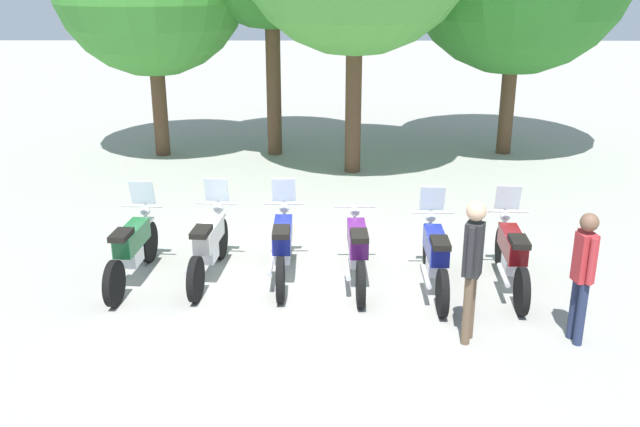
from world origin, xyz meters
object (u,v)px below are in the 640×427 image
motorcycle_1 (209,244)px  motorcycle_4 (435,255)px  motorcycle_5 (512,254)px  motorcycle_3 (357,249)px  person_0 (473,260)px  person_1 (583,268)px  motorcycle_2 (283,244)px  motorcycle_0 (132,247)px

motorcycle_1 → motorcycle_4: bearing=-92.6°
motorcycle_4 → motorcycle_5: same height
motorcycle_3 → person_0: bearing=-144.5°
motorcycle_3 → person_1: 3.17m
motorcycle_4 → motorcycle_5: 1.10m
motorcycle_1 → motorcycle_2: bearing=-85.5°
motorcycle_2 → motorcycle_4: same height
motorcycle_4 → motorcycle_5: size_ratio=1.00×
motorcycle_5 → person_1: person_1 is taller
motorcycle_0 → motorcycle_1: size_ratio=1.00×
motorcycle_4 → motorcycle_1: bearing=84.2°
motorcycle_1 → person_1: bearing=-107.2°
motorcycle_1 → person_0: (3.47, -1.89, 0.56)m
motorcycle_1 → motorcycle_4: size_ratio=1.00×
person_1 → motorcycle_4: bearing=126.3°
motorcycle_1 → motorcycle_5: (4.37, -0.35, 0.00)m
motorcycle_4 → person_1: size_ratio=1.32×
motorcycle_5 → person_0: bearing=153.7°
motorcycle_3 → person_0: 2.24m
motorcycle_1 → person_1: (4.79, -1.90, 0.45)m
motorcycle_1 → motorcycle_2: size_ratio=1.00×
motorcycle_0 → motorcycle_4: same height
motorcycle_5 → person_0: 1.87m
motorcycle_4 → motorcycle_0: bearing=87.9°
motorcycle_5 → motorcycle_2: bearing=87.9°
motorcycle_3 → person_1: size_ratio=1.32×
motorcycle_3 → person_1: person_1 is taller
motorcycle_4 → person_0: person_0 is taller
motorcycle_4 → person_1: 2.17m
motorcycle_4 → person_0: bearing=-171.4°
motorcycle_0 → person_0: person_0 is taller
person_1 → motorcycle_0: bearing=154.3°
motorcycle_1 → person_1: person_1 is taller
motorcycle_0 → person_1: bearing=-103.1°
motorcycle_1 → motorcycle_3: size_ratio=1.00×
motorcycle_0 → motorcycle_3: bearing=-86.6°
motorcycle_3 → motorcycle_4: (1.09, -0.25, 0.01)m
motorcycle_5 → person_1: 1.67m
person_0 → person_1: size_ratio=1.09×
motorcycle_5 → person_0: person_0 is taller
motorcycle_5 → person_0: (-0.90, -1.54, 0.56)m
motorcycle_3 → motorcycle_2: bearing=80.9°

